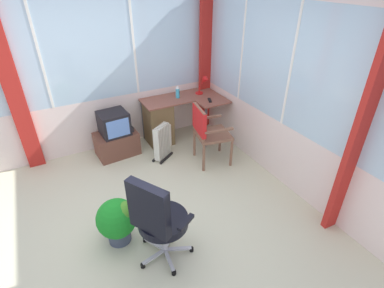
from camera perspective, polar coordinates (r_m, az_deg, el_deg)
The scene contains 15 objects.
ground at distance 3.69m, azimuth -8.82°, elevation -14.92°, with size 4.91×4.89×0.06m, color beige.
north_window_panel at distance 4.71m, azimuth -18.69°, elevation 12.84°, with size 3.91×0.07×2.50m.
east_window_panel at distance 3.90m, azimuth 18.29°, elevation 9.26°, with size 0.07×3.89×2.50m.
curtain_north_left at distance 4.61m, azimuth -31.56°, elevation 8.84°, with size 0.22×0.07×2.40m, color red.
curtain_corner at distance 5.22m, azimuth 2.62°, elevation 15.56°, with size 0.22×0.07×2.40m, color red.
curtain_east_far at distance 3.28m, azimuth 29.97°, elevation 1.34°, with size 0.22×0.07×2.40m, color red.
desk at distance 4.96m, azimuth -5.85°, elevation 4.71°, with size 1.31×0.83×0.75m.
desk_lamp at distance 5.03m, azimuth 2.50°, elevation 11.93°, with size 0.23×0.19×0.32m.
tv_remote at distance 4.81m, azimuth 3.49°, elevation 8.55°, with size 0.04×0.15×0.02m, color black.
spray_bottle at distance 4.90m, azimuth -2.84°, elevation 10.16°, with size 0.06×0.06×0.22m.
wooden_armchair at distance 4.28m, azimuth 2.63°, elevation 3.13°, with size 0.57×0.56×0.93m.
office_chair at distance 2.86m, azimuth -6.80°, elevation -14.07°, with size 0.59×0.62×1.04m.
tv_on_stand at distance 4.77m, azimuth -14.65°, elevation 1.49°, with size 0.67×0.49×0.74m.
space_heater at distance 4.57m, azimuth -5.72°, elevation 0.50°, with size 0.39×0.34×0.57m.
potted_plant at distance 3.30m, azimuth -14.30°, elevation -14.08°, with size 0.43×0.43×0.54m.
Camera 1 is at (-0.70, -2.48, 2.61)m, focal length 27.26 mm.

